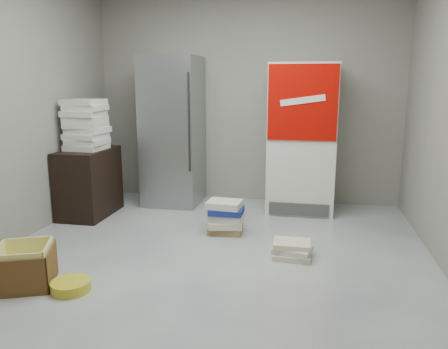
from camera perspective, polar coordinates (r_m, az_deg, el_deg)
name	(u,v)px	position (r m, az deg, el deg)	size (l,w,h in m)	color
ground	(200,276)	(3.73, -3.13, -13.04)	(5.00, 5.00, 0.00)	#B8B8B3
room_shell	(197,52)	(3.39, -3.49, 15.69)	(4.04, 5.04, 2.82)	gray
steel_fridge	(173,132)	(5.72, -6.68, 5.59)	(0.70, 0.72, 1.90)	#9A9CA1
coke_cooler	(302,138)	(5.44, 10.14, 4.68)	(0.80, 0.73, 1.80)	silver
wood_shelf	(89,182)	(5.47, -17.23, -1.00)	(0.50, 0.80, 0.80)	black
supply_box_stack	(86,125)	(5.36, -17.59, 6.23)	(0.44, 0.44, 0.58)	white
phonebook_stack_main	(226,217)	(4.64, 0.22, -5.58)	(0.39, 0.33, 0.35)	olive
phonebook_stack_side	(292,250)	(4.10, 8.90, -9.68)	(0.38, 0.32, 0.15)	beige
cardboard_box	(25,269)	(3.84, -24.54, -11.18)	(0.54, 0.54, 0.33)	yellow
bucket_lid	(71,286)	(3.66, -19.37, -13.57)	(0.30, 0.30, 0.08)	gold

